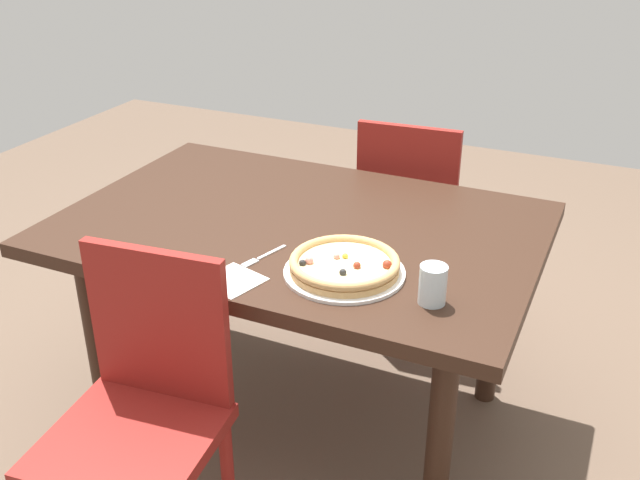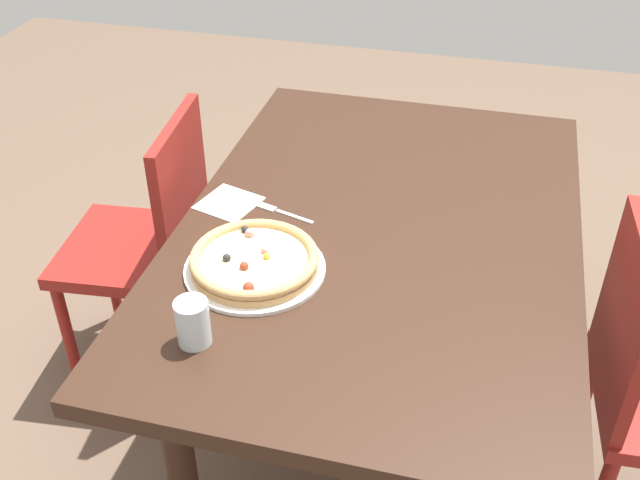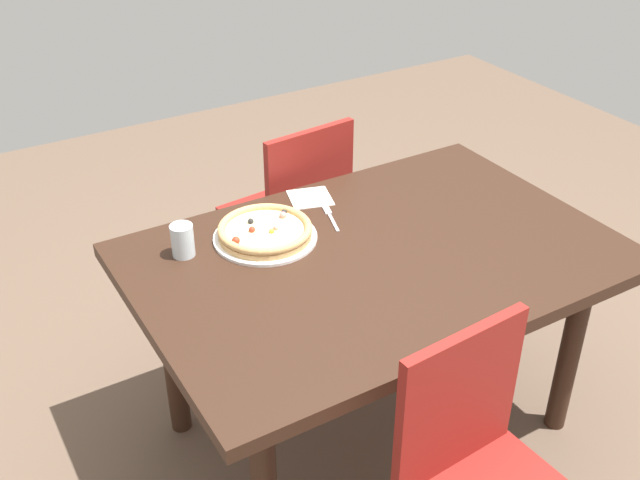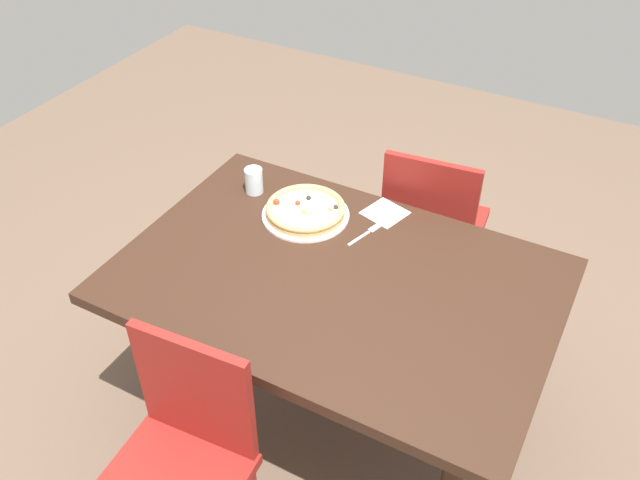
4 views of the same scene
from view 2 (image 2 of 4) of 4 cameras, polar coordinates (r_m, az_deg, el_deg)
name	(u,v)px [view 2 (image 2 of 4)]	position (r m, az deg, el deg)	size (l,w,h in m)	color
ground_plane	(369,419)	(2.36, 3.74, -13.50)	(6.00, 6.00, 0.00)	brown
dining_table	(378,252)	(1.93, 4.46, -0.94)	(1.46, 0.98, 0.73)	#331E14
chair_far	(150,240)	(2.29, -12.88, 0.00)	(0.44, 0.44, 0.88)	maroon
plate	(255,269)	(1.73, -4.99, -2.20)	(0.33, 0.33, 0.01)	white
pizza	(254,260)	(1.71, -5.04, -1.53)	(0.30, 0.30, 0.04)	tan
fork	(281,212)	(1.92, -3.02, 2.16)	(0.06, 0.16, 0.00)	silver
drinking_glass	(193,322)	(1.53, -9.68, -6.22)	(0.07, 0.07, 0.10)	silver
napkin	(229,203)	(1.97, -6.95, 2.85)	(0.14, 0.14, 0.00)	white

